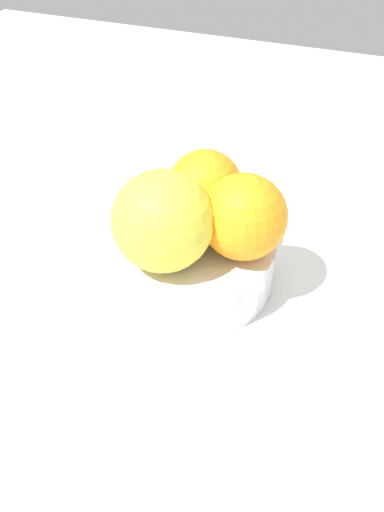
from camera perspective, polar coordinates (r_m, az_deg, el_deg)
ground_plane at (r=47.53cm, az=-0.00°, el=-3.27°), size 110.00×110.00×2.00cm
fruit_bowl at (r=45.44cm, az=-0.00°, el=-0.52°), size 13.34×13.34×4.35cm
orange_in_bowl_0 at (r=39.74cm, az=-3.03°, el=3.60°), size 7.50×7.50×7.50cm
orange_in_bowl_1 at (r=44.60cm, az=0.87°, el=7.19°), size 6.02×6.02×6.02cm
orange_in_bowl_2 at (r=41.14cm, az=5.38°, el=4.11°), size 6.53×6.53×6.53cm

